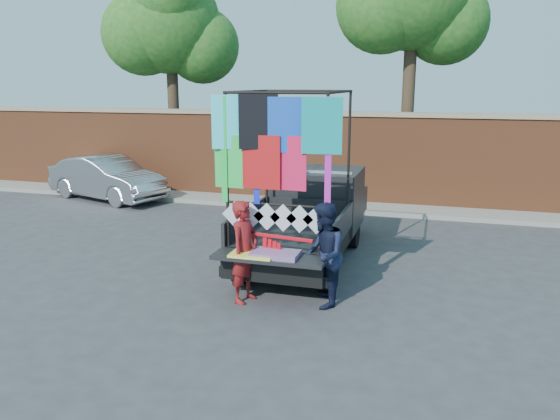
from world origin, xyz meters
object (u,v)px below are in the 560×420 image
(pickup_truck, at_px, (312,213))
(sedan, at_px, (107,178))
(woman, at_px, (245,252))
(man, at_px, (323,255))

(pickup_truck, height_order, sedan, pickup_truck)
(pickup_truck, distance_m, woman, 2.83)
(sedan, bearing_deg, man, -109.65)
(sedan, distance_m, man, 9.85)
(pickup_truck, bearing_deg, man, -73.14)
(woman, bearing_deg, pickup_truck, 4.78)
(pickup_truck, xyz_separation_m, woman, (-0.43, -2.80, -0.01))
(man, bearing_deg, sedan, -141.34)
(sedan, distance_m, woman, 9.02)
(woman, relative_size, man, 0.99)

